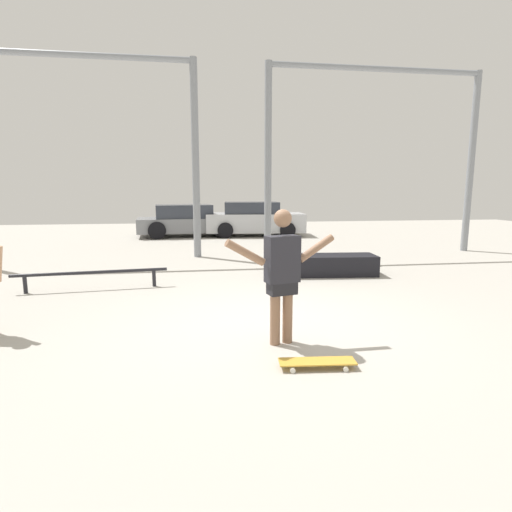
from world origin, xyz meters
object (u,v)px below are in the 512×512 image
object	(u,v)px
skateboarder	(282,271)
parked_car_grey	(187,221)
skateboard	(317,362)
parked_car_silver	(254,219)
grind_rail	(92,275)
grind_box	(328,265)

from	to	relation	value
skateboarder	parked_car_grey	distance (m)	12.02
skateboard	parked_car_silver	bearing A→B (deg)	90.12
skateboarder	grind_rail	xyz separation A→B (m)	(-2.94, 3.09, -0.61)
grind_rail	parked_car_grey	size ratio (longest dim) A/B	0.66
skateboarder	parked_car_silver	size ratio (longest dim) A/B	0.40
grind_rail	skateboard	bearing A→B (deg)	-50.30
skateboarder	parked_car_silver	xyz separation A→B (m)	(1.34, 11.73, -0.23)
parked_car_grey	grind_rail	bearing A→B (deg)	-105.21
grind_box	parked_car_silver	xyz separation A→B (m)	(-0.49, 7.98, 0.45)
skateboard	parked_car_silver	xyz separation A→B (m)	(1.11, 12.45, 0.60)
skateboarder	grind_box	distance (m)	4.22
parked_car_grey	skateboarder	bearing A→B (deg)	-88.68
skateboarder	parked_car_grey	xyz separation A→B (m)	(-1.41, 11.94, -0.27)
grind_box	skateboard	bearing A→B (deg)	-109.64
grind_rail	parked_car_silver	bearing A→B (deg)	63.66
skateboard	parked_car_grey	size ratio (longest dim) A/B	0.20
grind_box	grind_rail	size ratio (longest dim) A/B	0.77
skateboarder	skateboard	world-z (taller)	skateboarder
skateboarder	parked_car_grey	world-z (taller)	skateboarder
parked_car_silver	skateboard	bearing A→B (deg)	-90.58
skateboarder	skateboard	bearing A→B (deg)	-86.58
grind_box	parked_car_silver	distance (m)	8.01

